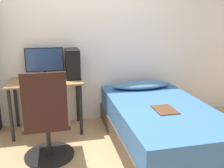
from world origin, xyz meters
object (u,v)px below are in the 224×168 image
monitor (44,61)px  pc_tower (73,64)px  bed (160,125)px  office_chair (47,128)px  keyboard (44,82)px

monitor → pc_tower: monitor is taller
bed → pc_tower: (-1.01, 0.82, 0.68)m
pc_tower → bed: bearing=-38.9°
office_chair → pc_tower: bearing=67.3°
office_chair → keyboard: office_chair is taller
bed → keyboard: 1.62m
office_chair → monitor: size_ratio=2.00×
office_chair → keyboard: 0.76m
office_chair → bed: 1.38m
bed → pc_tower: pc_tower is taller
office_chair → monitor: 1.14m
bed → monitor: monitor is taller
bed → keyboard: keyboard is taller
office_chair → keyboard: (-0.04, 0.67, 0.36)m
monitor → keyboard: (-0.02, -0.30, -0.23)m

